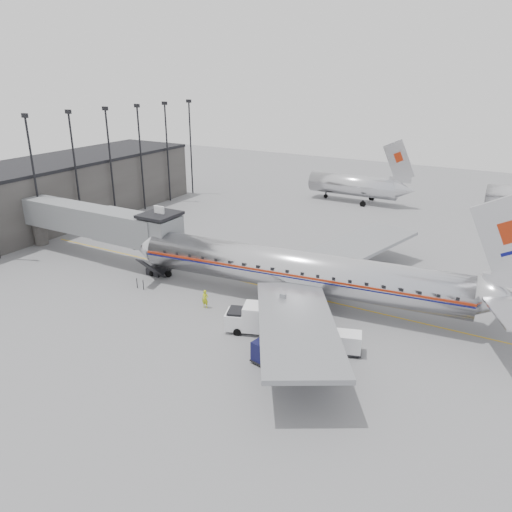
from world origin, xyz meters
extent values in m
plane|color=slate|center=(0.00, 0.00, 0.00)|extent=(160.00, 160.00, 0.00)
cube|color=#3C3936|center=(-34.00, 10.00, 4.00)|extent=(12.00, 46.00, 8.00)
cube|color=gold|center=(3.00, 6.00, 0.01)|extent=(60.00, 0.15, 0.01)
cube|color=slate|center=(-22.00, 3.60, 4.30)|extent=(12.00, 2.80, 3.00)
cube|color=slate|center=(-13.00, 3.60, 4.30)|extent=(8.00, 3.00, 3.10)
cube|color=slate|center=(-9.00, 4.00, 4.30)|extent=(3.20, 3.60, 3.20)
cube|color=black|center=(-9.00, 4.00, 6.20)|extent=(3.40, 3.80, 0.30)
cube|color=white|center=(-9.00, 4.00, 6.70)|extent=(1.20, 0.15, 0.80)
cylinder|color=black|center=(-9.30, 3.60, 1.40)|extent=(0.56, 0.56, 2.80)
cube|color=black|center=(-9.30, 3.60, 0.35)|extent=(1.60, 2.20, 0.70)
cylinder|color=black|center=(-9.30, 2.60, 0.30)|extent=(0.30, 0.60, 0.60)
cylinder|color=black|center=(-9.30, 4.60, 0.30)|extent=(0.30, 0.60, 0.60)
cylinder|color=#3C3936|center=(-27.50, 3.60, 1.40)|extent=(1.60, 1.60, 2.80)
cube|color=black|center=(-8.20, 1.30, 1.50)|extent=(0.90, 3.20, 2.90)
cylinder|color=black|center=(-27.50, 4.00, 7.50)|extent=(0.24, 0.24, 15.00)
cube|color=black|center=(-27.50, 4.00, 15.00)|extent=(0.90, 0.25, 0.50)
cylinder|color=black|center=(-27.50, 10.00, 7.50)|extent=(0.24, 0.24, 15.00)
cube|color=black|center=(-27.50, 10.00, 15.00)|extent=(0.90, 0.25, 0.50)
cylinder|color=black|center=(-27.50, 16.00, 7.50)|extent=(0.24, 0.24, 15.00)
cube|color=black|center=(-27.50, 16.00, 15.00)|extent=(0.90, 0.25, 0.50)
cylinder|color=black|center=(-27.50, 22.00, 7.50)|extent=(0.24, 0.24, 15.00)
cube|color=black|center=(-27.50, 22.00, 15.00)|extent=(0.90, 0.25, 0.50)
cylinder|color=black|center=(-27.50, 28.00, 7.50)|extent=(0.24, 0.24, 15.00)
cube|color=black|center=(-27.50, 28.00, 15.00)|extent=(0.90, 0.25, 0.50)
cylinder|color=black|center=(-27.50, 34.00, 7.50)|extent=(0.24, 0.24, 15.00)
cube|color=black|center=(-27.50, 34.00, 15.00)|extent=(0.90, 0.25, 0.50)
cylinder|color=silver|center=(-2.00, 42.00, 2.60)|extent=(14.00, 3.20, 3.20)
cube|color=silver|center=(4.80, 42.00, 7.00)|extent=(5.17, 0.26, 6.52)
cylinder|color=black|center=(-6.50, 42.00, 0.50)|extent=(0.24, 0.24, 1.00)
cylinder|color=black|center=(19.50, 46.00, 0.50)|extent=(0.24, 0.24, 1.00)
cylinder|color=silver|center=(6.00, 4.76, 2.96)|extent=(29.81, 6.93, 3.65)
cone|color=silver|center=(-10.17, 2.94, 2.96)|extent=(3.35, 3.96, 3.65)
cone|color=silver|center=(22.47, 6.61, 3.35)|extent=(4.31, 3.89, 3.47)
cube|color=#9B240B|center=(6.00, 4.76, 3.21)|extent=(29.82, 6.98, 0.18)
cube|color=#0A0C58|center=(6.00, 4.76, 2.98)|extent=(29.82, 6.98, 0.10)
cube|color=silver|center=(22.17, 6.57, 7.89)|extent=(6.05, 0.97, 7.58)
cube|color=gray|center=(7.95, 13.91, 2.66)|extent=(9.94, 16.68, 1.17)
cube|color=gray|center=(9.93, -3.74, 2.66)|extent=(12.66, 16.35, 1.17)
cylinder|color=gray|center=(5.92, 9.91, 1.43)|extent=(3.56, 2.43, 2.07)
cylinder|color=gray|center=(7.06, -0.29, 1.43)|extent=(3.56, 2.43, 2.07)
cylinder|color=black|center=(-7.72, 3.21, 0.64)|extent=(0.20, 0.20, 1.28)
cylinder|color=black|center=(7.67, 7.52, 0.69)|extent=(0.26, 0.26, 1.38)
cylinder|color=black|center=(7.67, 7.52, 0.44)|extent=(1.02, 0.45, 0.99)
cylinder|color=black|center=(8.25, 2.43, 0.69)|extent=(0.26, 0.26, 1.38)
cylinder|color=black|center=(8.25, 2.43, 0.44)|extent=(1.02, 0.45, 0.99)
cube|color=white|center=(6.36, -1.83, 1.32)|extent=(3.96, 3.01, 2.05)
cube|color=white|center=(4.06, -2.65, 0.93)|extent=(2.09, 2.27, 1.37)
cube|color=black|center=(4.06, -2.65, 1.51)|extent=(1.66, 1.95, 0.59)
cylinder|color=black|center=(4.63, -3.37, 0.31)|extent=(0.67, 0.44, 0.62)
cylinder|color=black|center=(4.04, -1.72, 0.31)|extent=(0.67, 0.44, 0.62)
cylinder|color=black|center=(7.57, -2.33, 0.31)|extent=(0.67, 0.44, 0.62)
cylinder|color=black|center=(6.98, -0.68, 0.31)|extent=(0.67, 0.44, 0.62)
cube|color=#0E0F38|center=(8.70, -5.72, 0.98)|extent=(2.34, 1.94, 1.44)
cube|color=black|center=(8.70, -5.72, 0.21)|extent=(2.46, 2.06, 0.12)
cylinder|color=black|center=(7.77, -6.15, 0.15)|extent=(0.33, 0.19, 0.31)
cylinder|color=black|center=(9.38, -6.50, 0.15)|extent=(0.33, 0.19, 0.31)
cylinder|color=black|center=(8.02, -4.94, 0.15)|extent=(0.33, 0.19, 0.31)
cylinder|color=black|center=(9.63, -5.29, 0.15)|extent=(0.33, 0.19, 0.31)
cube|color=white|center=(13.09, -1.47, 0.93)|extent=(2.32, 2.01, 1.37)
cube|color=black|center=(13.09, -1.47, 0.20)|extent=(2.45, 2.14, 0.12)
cylinder|color=black|center=(12.53, -2.28, 0.15)|extent=(0.32, 0.20, 0.29)
cylinder|color=black|center=(14.02, -1.79, 0.15)|extent=(0.32, 0.20, 0.29)
cylinder|color=black|center=(12.16, -1.16, 0.15)|extent=(0.32, 0.20, 0.29)
cylinder|color=black|center=(13.65, -0.67, 0.15)|extent=(0.32, 0.20, 0.29)
imported|color=#AEBF16|center=(-0.45, -0.57, 0.83)|extent=(0.65, 0.48, 1.65)
camera|label=1|loc=(23.26, -32.88, 19.90)|focal=35.00mm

